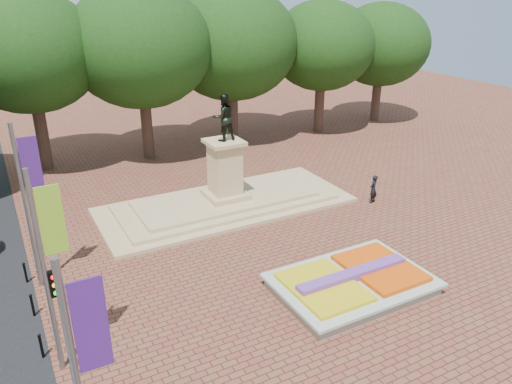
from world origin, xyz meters
The scene contains 7 objects.
ground centered at (0.00, 0.00, 0.00)m, with size 90.00×90.00×0.00m, color brown.
flower_bed centered at (1.03, -2.00, 0.38)m, with size 6.30×4.30×0.91m.
monument centered at (0.00, 8.00, 0.88)m, with size 14.00×6.00×6.40m.
tree_row_back centered at (2.33, 18.00, 6.67)m, with size 44.80×8.80×10.43m.
banner_poles centered at (-10.08, -1.31, 3.88)m, with size 0.88×11.17×7.00m.
bollard_row centered at (-10.70, -1.50, 0.53)m, with size 0.12×13.12×0.98m.
pedestrian centered at (7.66, 4.50, 0.83)m, with size 0.61×0.40×1.66m, color black.
Camera 1 is at (-10.74, -15.38, 11.75)m, focal length 35.00 mm.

